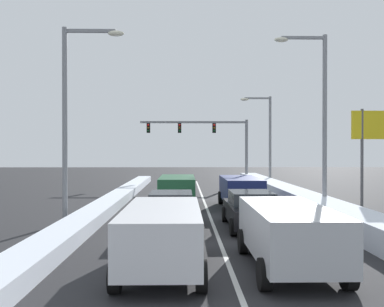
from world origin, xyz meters
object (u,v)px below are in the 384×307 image
at_px(street_lamp_right_near, 318,108).
at_px(suv_navy_right_lane_third, 241,189).
at_px(suv_green_center_lane_third, 177,188).
at_px(street_lamp_right_mid, 266,133).
at_px(traffic_light_gantry, 209,135).
at_px(roadside_sign_right, 380,135).
at_px(sedan_gray_center_lane_second, 171,210).
at_px(suv_silver_right_lane_nearest, 288,231).
at_px(suv_white_center_lane_nearest, 162,232).
at_px(street_lamp_left_mid, 73,107).
at_px(sedan_black_right_lane_second, 251,210).

bearing_deg(street_lamp_right_near, suv_navy_right_lane_third, 149.54).
bearing_deg(suv_green_center_lane_third, street_lamp_right_mid, 58.05).
height_order(traffic_light_gantry, roadside_sign_right, traffic_light_gantry).
height_order(sedan_gray_center_lane_second, roadside_sign_right, roadside_sign_right).
distance_m(suv_silver_right_lane_nearest, sedan_gray_center_lane_second, 6.50).
distance_m(suv_white_center_lane_nearest, street_lamp_right_mid, 25.93).
bearing_deg(street_lamp_left_mid, street_lamp_right_mid, 56.07).
relative_size(sedan_black_right_lane_second, street_lamp_right_mid, 0.58).
xyz_separation_m(sedan_black_right_lane_second, traffic_light_gantry, (-0.28, 24.10, 3.96)).
xyz_separation_m(suv_silver_right_lane_nearest, suv_green_center_lane_third, (-3.17, 12.63, 0.00)).
xyz_separation_m(suv_silver_right_lane_nearest, traffic_light_gantry, (-0.35, 29.91, 3.71)).
height_order(sedan_black_right_lane_second, sedan_gray_center_lane_second, same).
bearing_deg(street_lamp_left_mid, sedan_black_right_lane_second, -8.87).
bearing_deg(suv_silver_right_lane_nearest, traffic_light_gantry, 90.67).
bearing_deg(traffic_light_gantry, sedan_gray_center_lane_second, -96.86).
bearing_deg(sedan_gray_center_lane_second, roadside_sign_right, 29.87).
height_order(suv_navy_right_lane_third, street_lamp_left_mid, street_lamp_left_mid).
bearing_deg(suv_navy_right_lane_third, suv_white_center_lane_nearest, -107.03).
relative_size(street_lamp_right_mid, roadside_sign_right, 1.41).
relative_size(traffic_light_gantry, street_lamp_right_near, 1.18).
bearing_deg(sedan_gray_center_lane_second, suv_green_center_lane_third, 89.09).
distance_m(sedan_black_right_lane_second, sedan_gray_center_lane_second, 3.22).
bearing_deg(suv_silver_right_lane_nearest, street_lamp_left_mid, 137.22).
xyz_separation_m(sedan_gray_center_lane_second, street_lamp_left_mid, (-4.27, 1.38, 4.27)).
height_order(traffic_light_gantry, street_lamp_right_mid, street_lamp_right_mid).
bearing_deg(suv_green_center_lane_third, sedan_black_right_lane_second, -65.55).
relative_size(street_lamp_right_mid, street_lamp_left_mid, 0.92).
bearing_deg(suv_green_center_lane_third, street_lamp_right_near, -21.93).
bearing_deg(suv_white_center_lane_nearest, street_lamp_left_mid, 120.70).
distance_m(sedan_gray_center_lane_second, street_lamp_left_mid, 6.19).
bearing_deg(street_lamp_left_mid, traffic_light_gantry, 72.59).
relative_size(suv_white_center_lane_nearest, suv_green_center_lane_third, 1.00).
bearing_deg(street_lamp_left_mid, suv_navy_right_lane_third, 31.85).
bearing_deg(street_lamp_right_near, street_lamp_left_mid, -166.41).
bearing_deg(street_lamp_left_mid, roadside_sign_right, 18.35).
xyz_separation_m(suv_white_center_lane_nearest, street_lamp_right_near, (7.29, 9.88, 4.29)).
distance_m(suv_navy_right_lane_third, street_lamp_left_mid, 10.12).
height_order(sedan_gray_center_lane_second, suv_green_center_lane_third, suv_green_center_lane_third).
xyz_separation_m(street_lamp_right_near, roadside_sign_right, (4.28, 2.45, -1.29)).
bearing_deg(street_lamp_right_near, traffic_light_gantry, 102.06).
bearing_deg(roadside_sign_right, suv_green_center_lane_third, 177.93).
xyz_separation_m(suv_navy_right_lane_third, suv_white_center_lane_nearest, (-3.68, -12.00, 0.00)).
bearing_deg(street_lamp_right_mid, suv_green_center_lane_third, -121.95).
relative_size(sedan_black_right_lane_second, traffic_light_gantry, 0.42).
height_order(suv_silver_right_lane_nearest, traffic_light_gantry, traffic_light_gantry).
bearing_deg(sedan_gray_center_lane_second, sedan_black_right_lane_second, 3.76).
relative_size(traffic_light_gantry, roadside_sign_right, 1.93).
relative_size(suv_silver_right_lane_nearest, street_lamp_right_mid, 0.63).
bearing_deg(traffic_light_gantry, suv_navy_right_lane_third, -87.78).
relative_size(suv_white_center_lane_nearest, traffic_light_gantry, 0.46).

